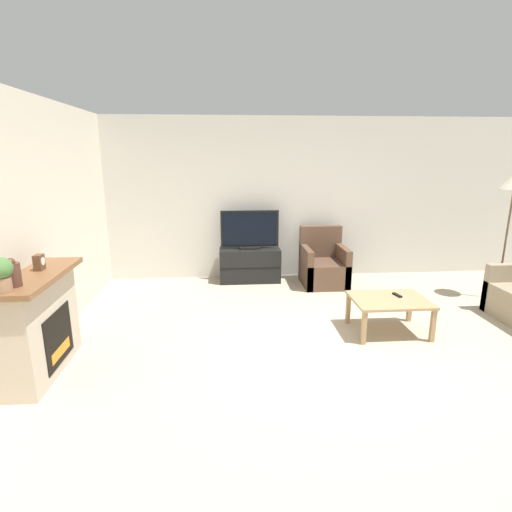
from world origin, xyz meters
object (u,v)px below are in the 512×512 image
(coffee_table, at_px, (389,303))
(remote, at_px, (397,295))
(tv, at_px, (250,231))
(mantel_clock, at_px, (39,262))
(tv_stand, at_px, (250,265))
(mantel_vase_left, at_px, (12,274))
(armchair, at_px, (323,266))
(fireplace, at_px, (39,323))
(potted_plant, at_px, (1,273))

(coffee_table, relative_size, remote, 5.70)
(remote, bearing_deg, tv, 116.47)
(mantel_clock, relative_size, tv, 0.16)
(mantel_clock, distance_m, tv_stand, 3.53)
(mantel_vase_left, relative_size, armchair, 0.27)
(mantel_vase_left, relative_size, mantel_clock, 1.65)
(mantel_clock, distance_m, coffee_table, 3.82)
(mantel_vase_left, xyz_separation_m, remote, (3.85, 1.08, -0.69))
(fireplace, bearing_deg, coffee_table, 9.49)
(fireplace, height_order, remote, fireplace)
(tv, distance_m, coffee_table, 2.68)
(mantel_vase_left, bearing_deg, tv_stand, 55.20)
(mantel_clock, xyz_separation_m, tv_stand, (2.18, 2.65, -0.81))
(tv_stand, height_order, coffee_table, tv_stand)
(mantel_vase_left, xyz_separation_m, potted_plant, (0.00, -0.15, 0.05))
(fireplace, relative_size, potted_plant, 4.19)
(mantel_clock, distance_m, remote, 3.94)
(fireplace, bearing_deg, potted_plant, -88.18)
(tv_stand, bearing_deg, fireplace, -128.42)
(coffee_table, bearing_deg, remote, 35.33)
(mantel_clock, bearing_deg, mantel_vase_left, -90.09)
(mantel_vase_left, bearing_deg, remote, 15.71)
(tv, bearing_deg, coffee_table, -54.48)
(mantel_clock, bearing_deg, armchair, 35.34)
(mantel_clock, bearing_deg, potted_plant, -90.07)
(fireplace, xyz_separation_m, mantel_vase_left, (0.02, -0.37, 0.61))
(potted_plant, relative_size, coffee_table, 0.33)
(tv_stand, xyz_separation_m, coffee_table, (1.53, -2.15, 0.09))
(fireplace, distance_m, tv_stand, 3.55)
(fireplace, distance_m, remote, 3.93)
(tv_stand, relative_size, tv, 1.05)
(mantel_vase_left, distance_m, tv, 3.83)
(fireplace, bearing_deg, tv_stand, 51.58)
(potted_plant, xyz_separation_m, remote, (3.85, 1.23, -0.74))
(fireplace, relative_size, armchair, 1.32)
(mantel_vase_left, distance_m, mantel_clock, 0.49)
(mantel_clock, bearing_deg, coffee_table, 7.69)
(tv, bearing_deg, fireplace, -128.44)
(potted_plant, relative_size, remote, 1.88)
(mantel_clock, bearing_deg, fireplace, -98.06)
(remote, bearing_deg, armchair, 92.01)
(coffee_table, bearing_deg, mantel_vase_left, -165.07)
(coffee_table, distance_m, remote, 0.17)
(mantel_clock, height_order, remote, mantel_clock)
(mantel_clock, bearing_deg, tv, 50.52)
(mantel_vase_left, relative_size, tv, 0.26)
(armchair, bearing_deg, coffee_table, -79.92)
(mantel_clock, height_order, armchair, mantel_clock)
(fireplace, xyz_separation_m, tv_stand, (2.20, 2.77, -0.24))
(coffee_table, bearing_deg, fireplace, -170.51)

